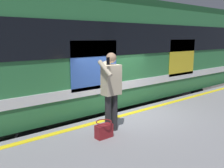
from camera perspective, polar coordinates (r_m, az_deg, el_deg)
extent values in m
plane|color=#4C4742|center=(7.24, 1.89, -13.77)|extent=(23.42, 23.42, 0.00)
cube|color=gray|center=(5.78, 16.36, -15.61)|extent=(14.67, 4.21, 0.97)
cube|color=yellow|center=(6.68, 3.65, -7.00)|extent=(14.38, 0.16, 0.01)
cube|color=slate|center=(7.99, -3.35, -10.72)|extent=(19.08, 0.08, 0.16)
cube|color=slate|center=(9.12, -8.72, -8.05)|extent=(19.08, 0.08, 0.16)
cube|color=#2D723F|center=(8.81, 0.49, 7.13)|extent=(11.02, 3.01, 2.99)
cube|color=#1B4426|center=(8.85, 0.51, 17.62)|extent=(10.80, 2.77, 0.24)
cube|color=black|center=(7.68, 7.90, 10.39)|extent=(10.47, 0.03, 0.90)
cube|color=silver|center=(7.81, 7.64, 0.47)|extent=(10.47, 0.03, 0.24)
cube|color=gold|center=(9.22, 16.04, 5.94)|extent=(1.46, 0.02, 1.28)
cube|color=#3359B2|center=(6.44, -4.01, 4.40)|extent=(1.46, 0.02, 1.28)
cylinder|color=black|center=(6.39, -18.00, -12.12)|extent=(0.84, 0.12, 0.84)
cylinder|color=black|center=(8.56, -23.99, -6.65)|extent=(0.84, 0.12, 0.84)
cylinder|color=black|center=(11.03, 19.12, -2.53)|extent=(0.84, 0.12, 0.84)
cylinder|color=black|center=(12.41, 9.65, -0.63)|extent=(0.84, 0.12, 0.84)
cylinder|color=#262628|center=(5.47, 0.57, -6.57)|extent=(0.14, 0.14, 0.83)
cylinder|color=#262628|center=(5.36, -0.92, -6.93)|extent=(0.14, 0.14, 0.83)
cube|color=beige|center=(5.24, -0.17, 0.95)|extent=(0.40, 0.24, 0.65)
sphere|color=beige|center=(5.32, -1.26, 4.40)|extent=(0.20, 0.20, 0.20)
sphere|color=tan|center=(5.18, -0.17, 6.11)|extent=(0.22, 0.22, 0.22)
cylinder|color=beige|center=(5.41, 1.89, 0.57)|extent=(0.09, 0.09, 0.58)
cylinder|color=beige|center=(4.99, -1.64, 3.63)|extent=(0.09, 0.42, 0.33)
cube|color=black|center=(4.90, -0.93, 5.37)|extent=(0.07, 0.02, 0.15)
cube|color=maroon|center=(5.15, -1.90, -10.91)|extent=(0.36, 0.18, 0.28)
torus|color=maroon|center=(5.08, -1.91, -8.81)|extent=(0.33, 0.33, 0.02)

